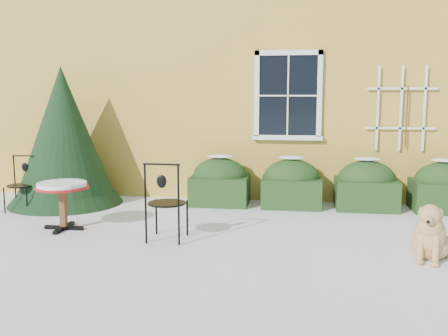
% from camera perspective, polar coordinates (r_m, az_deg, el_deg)
% --- Properties ---
extents(ground, '(80.00, 80.00, 0.00)m').
position_cam_1_polar(ground, '(6.72, -1.24, -8.85)').
color(ground, white).
rests_on(ground, ground).
extents(house, '(12.40, 8.40, 6.40)m').
position_cam_1_polar(house, '(13.43, 3.78, 13.57)').
color(house, gold).
rests_on(house, ground).
extents(hedge_row, '(4.95, 0.80, 0.91)m').
position_cam_1_polar(hedge_row, '(9.04, 11.84, -1.93)').
color(hedge_row, black).
rests_on(hedge_row, ground).
extents(evergreen_shrub, '(2.07, 2.07, 2.50)m').
position_cam_1_polar(evergreen_shrub, '(9.56, -17.81, 2.06)').
color(evergreen_shrub, black).
rests_on(evergreen_shrub, ground).
extents(bistro_table, '(0.77, 0.77, 0.71)m').
position_cam_1_polar(bistro_table, '(7.74, -18.00, -2.45)').
color(bistro_table, black).
rests_on(bistro_table, ground).
extents(patio_chair_near, '(0.52, 0.52, 1.10)m').
position_cam_1_polar(patio_chair_near, '(6.87, -6.66, -3.80)').
color(patio_chair_near, black).
rests_on(patio_chair_near, ground).
extents(patio_chair_far, '(0.46, 0.45, 0.95)m').
position_cam_1_polar(patio_chair_far, '(9.30, -22.14, -1.64)').
color(patio_chair_far, black).
rests_on(patio_chair_far, ground).
extents(dog, '(0.61, 0.79, 0.74)m').
position_cam_1_polar(dog, '(6.56, 22.51, -7.24)').
color(dog, tan).
rests_on(dog, ground).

